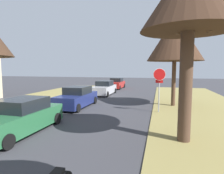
{
  "coord_description": "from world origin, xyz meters",
  "views": [
    {
      "loc": [
        4.05,
        0.12,
        2.98
      ],
      "look_at": [
        1.09,
        11.48,
        1.8
      ],
      "focal_mm": 29.58,
      "sensor_mm": 36.0,
      "label": 1
    }
  ],
  "objects_px": {
    "parked_sedan_green": "(21,117)",
    "stop_sign_far": "(159,81)",
    "street_tree_right_mid_b": "(175,39)",
    "parked_sedan_silver": "(104,88)",
    "parked_sedan_navy": "(77,98)",
    "parked_sedan_red": "(116,84)"
  },
  "relations": [
    {
      "from": "parked_sedan_green",
      "to": "parked_sedan_navy",
      "type": "relative_size",
      "value": 1.0
    },
    {
      "from": "street_tree_right_mid_b",
      "to": "parked_sedan_navy",
      "type": "xyz_separation_m",
      "value": [
        -7.27,
        -2.16,
        -4.53
      ]
    },
    {
      "from": "stop_sign_far",
      "to": "street_tree_right_mid_b",
      "type": "height_order",
      "value": "street_tree_right_mid_b"
    },
    {
      "from": "parked_sedan_silver",
      "to": "parked_sedan_red",
      "type": "height_order",
      "value": "same"
    },
    {
      "from": "street_tree_right_mid_b",
      "to": "stop_sign_far",
      "type": "bearing_deg",
      "value": -112.93
    },
    {
      "from": "stop_sign_far",
      "to": "parked_sedan_green",
      "type": "bearing_deg",
      "value": -137.93
    },
    {
      "from": "street_tree_right_mid_b",
      "to": "parked_sedan_red",
      "type": "bearing_deg",
      "value": 122.05
    },
    {
      "from": "stop_sign_far",
      "to": "street_tree_right_mid_b",
      "type": "relative_size",
      "value": 0.42
    },
    {
      "from": "parked_sedan_silver",
      "to": "parked_sedan_green",
      "type": "bearing_deg",
      "value": -90.25
    },
    {
      "from": "parked_sedan_navy",
      "to": "parked_sedan_red",
      "type": "bearing_deg",
      "value": 90.43
    },
    {
      "from": "parked_sedan_green",
      "to": "parked_sedan_navy",
      "type": "bearing_deg",
      "value": 90.04
    },
    {
      "from": "street_tree_right_mid_b",
      "to": "parked_sedan_red",
      "type": "relative_size",
      "value": 1.57
    },
    {
      "from": "parked_sedan_navy",
      "to": "stop_sign_far",
      "type": "bearing_deg",
      "value": -3.83
    },
    {
      "from": "street_tree_right_mid_b",
      "to": "parked_sedan_navy",
      "type": "height_order",
      "value": "street_tree_right_mid_b"
    },
    {
      "from": "parked_sedan_green",
      "to": "stop_sign_far",
      "type": "bearing_deg",
      "value": 42.07
    },
    {
      "from": "parked_sedan_green",
      "to": "parked_sedan_red",
      "type": "xyz_separation_m",
      "value": [
        -0.11,
        19.93,
        0.0
      ]
    },
    {
      "from": "street_tree_right_mid_b",
      "to": "parked_sedan_green",
      "type": "relative_size",
      "value": 1.57
    },
    {
      "from": "parked_sedan_green",
      "to": "street_tree_right_mid_b",
      "type": "bearing_deg",
      "value": 48.27
    },
    {
      "from": "stop_sign_far",
      "to": "street_tree_right_mid_b",
      "type": "xyz_separation_m",
      "value": [
        1.09,
        2.57,
        3.08
      ]
    },
    {
      "from": "parked_sedan_silver",
      "to": "parked_sedan_navy",
      "type": "bearing_deg",
      "value": -90.51
    },
    {
      "from": "parked_sedan_green",
      "to": "parked_sedan_silver",
      "type": "distance_m",
      "value": 13.05
    },
    {
      "from": "street_tree_right_mid_b",
      "to": "parked_sedan_red",
      "type": "xyz_separation_m",
      "value": [
        -7.38,
        11.78,
        -4.53
      ]
    }
  ]
}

